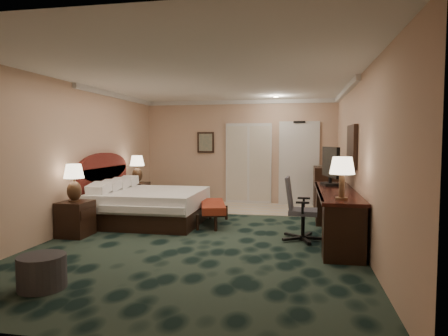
% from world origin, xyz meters
% --- Properties ---
extents(floor, '(5.00, 7.50, 0.00)m').
position_xyz_m(floor, '(0.00, 0.00, 0.00)').
color(floor, black).
rests_on(floor, ground).
extents(ceiling, '(5.00, 7.50, 0.00)m').
position_xyz_m(ceiling, '(0.00, 0.00, 2.70)').
color(ceiling, silver).
rests_on(ceiling, wall_back).
extents(wall_back, '(5.00, 0.00, 2.70)m').
position_xyz_m(wall_back, '(0.00, 3.75, 1.35)').
color(wall_back, tan).
rests_on(wall_back, ground).
extents(wall_front, '(5.00, 0.00, 2.70)m').
position_xyz_m(wall_front, '(0.00, -3.75, 1.35)').
color(wall_front, tan).
rests_on(wall_front, ground).
extents(wall_left, '(0.00, 7.50, 2.70)m').
position_xyz_m(wall_left, '(-2.50, 0.00, 1.35)').
color(wall_left, tan).
rests_on(wall_left, ground).
extents(wall_right, '(0.00, 7.50, 2.70)m').
position_xyz_m(wall_right, '(2.50, 0.00, 1.35)').
color(wall_right, tan).
rests_on(wall_right, ground).
extents(crown_molding, '(5.00, 7.50, 0.10)m').
position_xyz_m(crown_molding, '(0.00, 0.00, 2.65)').
color(crown_molding, silver).
rests_on(crown_molding, wall_back).
extents(tile_patch, '(3.20, 1.70, 0.01)m').
position_xyz_m(tile_patch, '(0.90, 2.90, 0.01)').
color(tile_patch, beige).
rests_on(tile_patch, ground).
extents(headboard, '(0.12, 2.00, 1.40)m').
position_xyz_m(headboard, '(-2.44, 1.00, 0.70)').
color(headboard, '#4E0C0C').
rests_on(headboard, ground).
extents(entry_door, '(1.02, 0.06, 2.18)m').
position_xyz_m(entry_door, '(1.55, 3.72, 1.05)').
color(entry_door, silver).
rests_on(entry_door, ground).
extents(closet_doors, '(1.20, 0.06, 2.10)m').
position_xyz_m(closet_doors, '(0.25, 3.71, 1.05)').
color(closet_doors, '#BAB4A0').
rests_on(closet_doors, ground).
extents(wall_art, '(0.45, 0.06, 0.55)m').
position_xyz_m(wall_art, '(-0.90, 3.71, 1.60)').
color(wall_art, '#526860').
rests_on(wall_art, wall_back).
extents(wall_mirror, '(0.05, 0.95, 0.75)m').
position_xyz_m(wall_mirror, '(2.46, 0.60, 1.55)').
color(wall_mirror, white).
rests_on(wall_mirror, wall_right).
extents(bed, '(2.05, 1.90, 0.65)m').
position_xyz_m(bed, '(-1.38, 0.88, 0.32)').
color(bed, white).
rests_on(bed, ground).
extents(nightstand_near, '(0.48, 0.55, 0.60)m').
position_xyz_m(nightstand_near, '(-2.24, -0.44, 0.30)').
color(nightstand_near, black).
rests_on(nightstand_near, ground).
extents(nightstand_far, '(0.53, 0.61, 0.66)m').
position_xyz_m(nightstand_far, '(-2.21, 2.07, 0.33)').
color(nightstand_far, black).
rests_on(nightstand_far, ground).
extents(lamp_near, '(0.43, 0.43, 0.65)m').
position_xyz_m(lamp_near, '(-2.24, -0.45, 0.93)').
color(lamp_near, '#312310').
rests_on(lamp_near, nightstand_near).
extents(lamp_far, '(0.43, 0.43, 0.64)m').
position_xyz_m(lamp_far, '(-2.18, 2.13, 0.98)').
color(lamp_far, '#312310').
rests_on(lamp_far, nightstand_far).
extents(bed_bench, '(0.75, 1.35, 0.43)m').
position_xyz_m(bed_bench, '(-0.10, 0.93, 0.22)').
color(bed_bench, maroon).
rests_on(bed_bench, ground).
extents(ottoman, '(0.69, 0.69, 0.38)m').
position_xyz_m(ottoman, '(-1.26, -2.75, 0.19)').
color(ottoman, '#2D2C32').
rests_on(ottoman, ground).
extents(desk, '(0.62, 2.87, 0.83)m').
position_xyz_m(desk, '(2.17, 0.16, 0.41)').
color(desk, black).
rests_on(desk, ground).
extents(tv, '(0.26, 0.91, 0.71)m').
position_xyz_m(tv, '(2.12, 0.87, 1.18)').
color(tv, black).
rests_on(tv, desk).
extents(desk_lamp, '(0.36, 0.36, 0.61)m').
position_xyz_m(desk_lamp, '(2.15, -0.89, 1.13)').
color(desk_lamp, '#312310').
rests_on(desk_lamp, desk).
extents(desk_chair, '(0.64, 0.60, 1.05)m').
position_xyz_m(desk_chair, '(1.63, -0.01, 0.53)').
color(desk_chair, '#49494D').
rests_on(desk_chair, ground).
extents(minibar, '(0.54, 0.96, 1.02)m').
position_xyz_m(minibar, '(2.18, 3.20, 0.51)').
color(minibar, black).
rests_on(minibar, ground).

